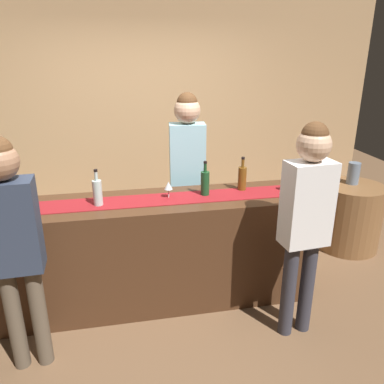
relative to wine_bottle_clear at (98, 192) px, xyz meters
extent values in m
plane|color=brown|center=(0.48, 0.03, -1.08)|extent=(10.00, 10.00, 0.00)
cube|color=tan|center=(0.48, 1.93, 0.37)|extent=(6.00, 0.12, 2.90)
cube|color=#472B19|center=(0.48, 0.03, -0.60)|extent=(2.64, 0.60, 0.96)
cube|color=maroon|center=(0.48, 0.03, -0.11)|extent=(2.50, 0.28, 0.01)
cylinder|color=#B2C6C1|center=(0.00, 0.00, -0.01)|extent=(0.07, 0.07, 0.21)
cylinder|color=#B2C6C1|center=(0.00, 0.00, 0.13)|extent=(0.03, 0.03, 0.08)
cylinder|color=black|center=(0.00, 0.00, 0.18)|extent=(0.03, 0.03, 0.02)
cylinder|color=#194723|center=(0.89, 0.06, -0.01)|extent=(0.07, 0.07, 0.21)
cylinder|color=#194723|center=(0.89, 0.06, 0.13)|extent=(0.03, 0.03, 0.08)
cylinder|color=black|center=(0.89, 0.06, 0.18)|extent=(0.03, 0.03, 0.02)
cylinder|color=brown|center=(1.24, 0.12, -0.01)|extent=(0.07, 0.07, 0.21)
cylinder|color=brown|center=(1.24, 0.12, 0.13)|extent=(0.03, 0.03, 0.08)
cylinder|color=black|center=(1.24, 0.12, 0.18)|extent=(0.03, 0.03, 0.02)
cylinder|color=silver|center=(-0.48, -0.09, -0.11)|extent=(0.06, 0.06, 0.00)
cylinder|color=silver|center=(-0.48, -0.09, -0.07)|extent=(0.01, 0.01, 0.08)
cone|color=silver|center=(-0.48, -0.09, 0.00)|extent=(0.07, 0.07, 0.06)
cylinder|color=silver|center=(0.57, 0.06, -0.11)|extent=(0.06, 0.06, 0.00)
cylinder|color=silver|center=(0.57, 0.06, -0.07)|extent=(0.01, 0.01, 0.08)
cone|color=silver|center=(0.57, 0.06, 0.00)|extent=(0.07, 0.07, 0.06)
cylinder|color=silver|center=(1.60, 0.03, -0.11)|extent=(0.06, 0.06, 0.00)
cylinder|color=silver|center=(1.60, 0.03, -0.07)|extent=(0.01, 0.01, 0.08)
cone|color=silver|center=(1.60, 0.03, 0.00)|extent=(0.07, 0.07, 0.06)
cylinder|color=#26262B|center=(0.92, 0.60, -0.66)|extent=(0.11, 0.11, 0.83)
cylinder|color=#26262B|center=(0.76, 0.62, -0.66)|extent=(0.11, 0.11, 0.83)
cube|color=#99D1E0|center=(0.84, 0.61, 0.08)|extent=(0.36, 0.23, 0.66)
sphere|color=#DBAD89|center=(0.84, 0.61, 0.53)|extent=(0.25, 0.25, 0.25)
sphere|color=brown|center=(0.84, 0.61, 0.60)|extent=(0.19, 0.19, 0.19)
cylinder|color=#33333D|center=(1.40, -0.61, -0.68)|extent=(0.11, 0.11, 0.79)
cylinder|color=#33333D|center=(1.56, -0.60, -0.68)|extent=(0.11, 0.11, 0.79)
cube|color=white|center=(1.48, -0.60, 0.03)|extent=(0.36, 0.23, 0.63)
sphere|color=#DBAD89|center=(1.48, -0.60, 0.46)|extent=(0.24, 0.24, 0.24)
sphere|color=brown|center=(1.48, -0.60, 0.52)|extent=(0.19, 0.19, 0.19)
cylinder|color=brown|center=(-0.59, -0.57, -0.69)|extent=(0.11, 0.11, 0.78)
cylinder|color=brown|center=(-0.43, -0.57, -0.69)|extent=(0.11, 0.11, 0.78)
cube|color=#2D384C|center=(-0.51, -0.57, 0.01)|extent=(0.35, 0.21, 0.62)
cylinder|color=brown|center=(2.70, 0.61, -0.71)|extent=(0.68, 0.68, 0.74)
cylinder|color=slate|center=(2.71, 0.68, -0.22)|extent=(0.13, 0.13, 0.24)
camera|label=1|loc=(0.19, -2.94, 1.06)|focal=36.03mm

